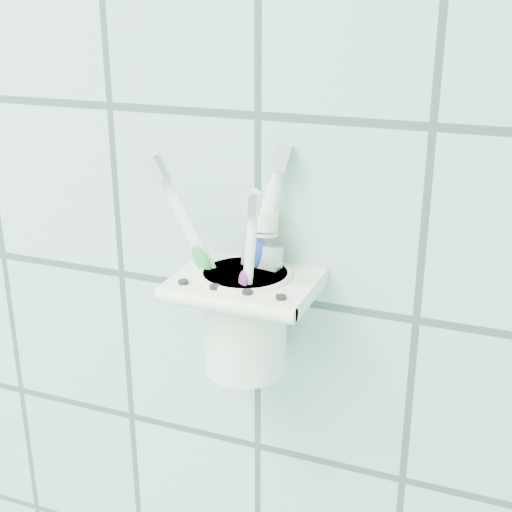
{
  "coord_description": "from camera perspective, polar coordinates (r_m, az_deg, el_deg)",
  "views": [
    {
      "loc": [
        0.88,
        0.58,
        1.54
      ],
      "look_at": [
        0.68,
        1.1,
        1.33
      ],
      "focal_mm": 50.0,
      "sensor_mm": 36.0,
      "label": 1
    }
  ],
  "objects": [
    {
      "name": "holder_bracket",
      "position": [
        0.67,
        -0.79,
        -2.39
      ],
      "size": [
        0.13,
        0.11,
        0.04
      ],
      "color": "white",
      "rests_on": "wall_back"
    },
    {
      "name": "toothbrush_pink",
      "position": [
        0.66,
        -0.17,
        0.13
      ],
      "size": [
        0.09,
        0.02,
        0.22
      ],
      "rotation": [
        0.05,
        -0.46,
        -0.05
      ],
      "color": "white",
      "rests_on": "cup"
    },
    {
      "name": "toothbrush_blue",
      "position": [
        0.67,
        -2.19,
        0.15
      ],
      "size": [
        0.05,
        0.05,
        0.22
      ],
      "rotation": [
        -0.13,
        0.23,
        0.23
      ],
      "color": "white",
      "rests_on": "cup"
    },
    {
      "name": "toothpaste_tube",
      "position": [
        0.67,
        0.06,
        -1.89
      ],
      "size": [
        0.04,
        0.04,
        0.15
      ],
      "rotation": [
        -0.14,
        -0.03,
        -0.18
      ],
      "color": "silver",
      "rests_on": "cup"
    },
    {
      "name": "cup",
      "position": [
        0.69,
        -0.85,
        -4.93
      ],
      "size": [
        0.09,
        0.09,
        0.1
      ],
      "color": "white",
      "rests_on": "holder_bracket"
    },
    {
      "name": "toothbrush_orange",
      "position": [
        0.65,
        -1.33,
        -1.8
      ],
      "size": [
        0.03,
        0.03,
        0.18
      ],
      "rotation": [
        -0.0,
        0.15,
        -0.67
      ],
      "color": "white",
      "rests_on": "cup"
    }
  ]
}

